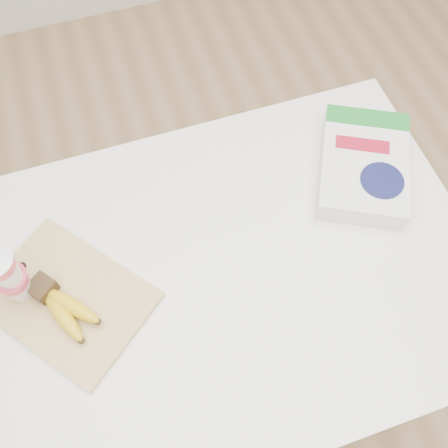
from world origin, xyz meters
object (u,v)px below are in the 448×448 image
table (212,333)px  cutting_board (68,299)px  yogurt_stack (8,276)px  cereal_box (363,165)px  bananas (62,306)px

table → cutting_board: size_ratio=3.68×
cutting_board → table: bearing=-45.8°
cutting_board → yogurt_stack: (-0.08, 0.04, 0.10)m
table → cereal_box: 0.65m
table → cutting_board: cutting_board is taller
table → cutting_board: (-0.29, 0.04, 0.45)m
cutting_board → bananas: 0.04m
yogurt_stack → table: bearing=-11.7°
table → bananas: bananas is taller
table → cereal_box: cereal_box is taller
cutting_board → cereal_box: cereal_box is taller
cutting_board → cereal_box: 0.72m
bananas → cereal_box: bearing=9.4°
bananas → cereal_box: size_ratio=0.50×
yogurt_stack → cereal_box: (0.79, 0.06, -0.07)m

